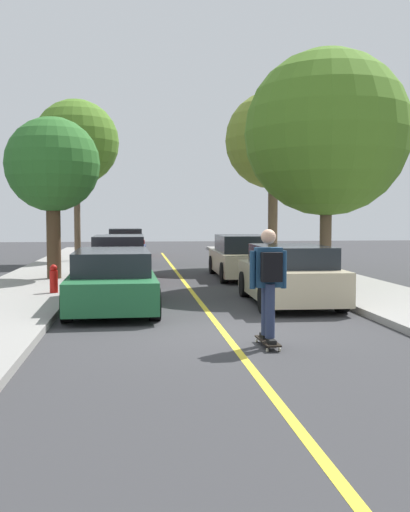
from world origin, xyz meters
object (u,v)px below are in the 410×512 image
parked_car_right_nearest (289,275)px  street_tree_right_nearest (327,133)px  parked_car_left_nearest (112,279)px  street_tree_left_near (76,143)px  street_tree_right_near (273,141)px  parked_car_right_near (242,257)px  parked_car_left_near (119,259)px  skateboarder (269,278)px  fire_hydrant (54,279)px  parked_car_left_far (123,250)px  street_tree_left_nearest (52,166)px  skateboard (268,341)px  parked_car_left_farthest (125,242)px

parked_car_right_nearest → street_tree_right_nearest: (1.96, 3.41, 3.73)m
parked_car_left_nearest → street_tree_right_nearest: street_tree_right_nearest is taller
street_tree_left_near → street_tree_right_near: 8.45m
parked_car_left_nearest → parked_car_right_near: parked_car_right_near is taller
parked_car_left_near → skateboarder: bearing=-75.7°
fire_hydrant → parked_car_left_far: bearing=81.8°
parked_car_left_near → parked_car_right_nearest: parked_car_left_near is taller
street_tree_right_near → parked_car_right_nearest: bearing=-101.0°
street_tree_left_nearest → street_tree_right_near: street_tree_right_near is taller
street_tree_right_nearest → skateboarder: 9.23m
parked_car_left_nearest → fire_hydrant: parked_car_left_nearest is taller
parked_car_right_nearest → fire_hydrant: 5.77m
parked_car_right_nearest → parked_car_right_near: bearing=90.0°
parked_car_left_near → fire_hydrant: 4.07m
parked_car_left_near → street_tree_right_near: size_ratio=0.68×
street_tree_right_nearest → parked_car_left_far: bearing=124.5°
street_tree_left_nearest → skateboard: (4.48, -9.70, -3.47)m
parked_car_left_farthest → fire_hydrant: 16.69m
parked_car_left_farthest → skateboarder: skateboarder is taller
parked_car_left_nearest → street_tree_left_near: 14.12m
parked_car_left_far → parked_car_left_near: bearing=-90.0°
skateboard → parked_car_left_near: bearing=104.3°
parked_car_left_near → fire_hydrant: (-1.50, -3.78, -0.21)m
skateboard → parked_car_right_nearest: bearing=71.3°
parked_car_left_far → parked_car_right_near: parked_car_right_near is taller
parked_car_left_far → street_tree_left_nearest: bearing=-106.0°
street_tree_left_nearest → skateboard: size_ratio=5.78×
street_tree_left_near → fire_hydrant: (0.46, -11.33, -4.71)m
street_tree_left_near → parked_car_right_nearest: bearing=-65.2°
street_tree_left_nearest → skateboarder: bearing=-65.3°
parked_car_left_near → street_tree_left_near: street_tree_left_near is taller
street_tree_left_nearest → street_tree_right_near: (7.94, 4.83, 1.47)m
parked_car_left_far → skateboard: parked_car_left_far is taller
parked_car_left_nearest → parked_car_right_nearest: bearing=3.5°
parked_car_right_near → street_tree_right_near: street_tree_right_near is taller
fire_hydrant → street_tree_left_nearest: bearing=97.3°
street_tree_left_nearest → parked_car_right_near: bearing=8.0°
parked_car_left_nearest → skateboarder: (2.52, -4.22, 0.43)m
street_tree_right_nearest → skateboarder: bearing=-113.7°
street_tree_left_nearest → street_tree_right_nearest: street_tree_right_nearest is taller
street_tree_right_near → skateboarder: bearing=-103.4°
parked_car_right_nearest → fire_hydrant: size_ratio=5.85×
parked_car_left_far → parked_car_left_farthest: 6.16m
street_tree_right_near → street_tree_left_near: bearing=160.1°
parked_car_left_nearest → street_tree_left_nearest: 6.53m
parked_car_left_far → skateboarder: skateboarder is taller
parked_car_left_near → street_tree_left_nearest: size_ratio=0.95×
street_tree_right_nearest → fire_hydrant: 8.63m
parked_car_left_near → skateboard: parked_car_left_near is taller
parked_car_left_near → fire_hydrant: bearing=-111.7°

